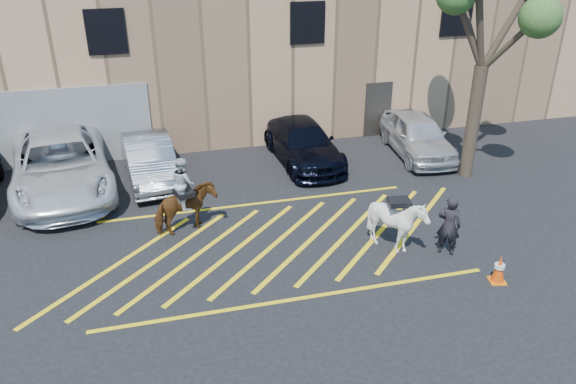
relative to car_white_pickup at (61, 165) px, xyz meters
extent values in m
plane|color=black|center=(5.84, -4.78, -0.89)|extent=(90.00, 90.00, 0.00)
imported|color=silver|center=(0.00, 0.00, 0.00)|extent=(3.79, 6.76, 1.78)
imported|color=gray|center=(2.77, 0.18, -0.17)|extent=(2.00, 4.54, 1.45)
imported|color=black|center=(8.20, 0.38, -0.18)|extent=(2.23, 4.98, 1.42)
imported|color=silver|center=(12.50, -0.06, -0.13)|extent=(2.19, 4.59, 1.51)
imported|color=black|center=(10.16, -6.61, -0.06)|extent=(0.72, 0.67, 1.66)
cube|color=tan|center=(5.84, 7.22, 2.61)|extent=(32.00, 10.00, 7.00)
cube|color=black|center=(1.84, 2.18, 3.71)|extent=(1.30, 0.08, 1.50)
cube|color=black|center=(8.84, 2.18, 3.71)|extent=(1.30, 0.08, 1.50)
cube|color=black|center=(14.84, 2.18, 3.71)|extent=(1.30, 0.08, 1.50)
cube|color=#38332D|center=(11.84, 2.18, 0.21)|extent=(1.10, 0.08, 2.20)
cube|color=yellow|center=(1.64, -5.08, -0.89)|extent=(4.20, 4.20, 0.01)
cube|color=yellow|center=(2.69, -5.08, -0.89)|extent=(4.20, 4.20, 0.01)
cube|color=yellow|center=(3.74, -5.08, -0.89)|extent=(4.20, 4.20, 0.01)
cube|color=yellow|center=(4.79, -5.08, -0.89)|extent=(4.20, 4.20, 0.01)
cube|color=yellow|center=(5.84, -5.08, -0.89)|extent=(4.20, 4.20, 0.01)
cube|color=yellow|center=(6.89, -5.08, -0.89)|extent=(4.20, 4.20, 0.01)
cube|color=yellow|center=(7.94, -5.08, -0.89)|extent=(4.20, 4.20, 0.01)
cube|color=yellow|center=(8.99, -5.08, -0.89)|extent=(4.20, 4.20, 0.01)
cube|color=yellow|center=(10.04, -5.08, -0.89)|extent=(4.20, 4.20, 0.01)
cube|color=yellow|center=(5.84, -2.58, -0.89)|extent=(9.50, 0.12, 0.01)
cube|color=yellow|center=(5.84, -7.58, -0.89)|extent=(9.50, 0.12, 0.01)
imported|color=brown|center=(3.61, -3.75, -0.17)|extent=(1.87, 1.30, 1.44)
imported|color=#ACB0B7|center=(3.61, -3.75, 0.63)|extent=(0.76, 0.86, 1.47)
cube|color=black|center=(3.61, -3.75, 0.33)|extent=(0.62, 0.68, 0.14)
imported|color=white|center=(8.93, -6.12, -0.09)|extent=(1.51, 1.65, 1.60)
cube|color=black|center=(8.93, -6.12, 0.54)|extent=(0.63, 0.55, 0.14)
cube|color=orange|center=(10.74, -8.12, -0.88)|extent=(0.45, 0.45, 0.03)
cone|color=#E34409|center=(10.74, -8.12, -0.51)|extent=(0.32, 0.32, 0.70)
cylinder|color=silver|center=(10.74, -8.12, -0.45)|extent=(0.25, 0.25, 0.10)
cylinder|color=#47382B|center=(13.31, -2.26, 1.01)|extent=(0.44, 0.44, 3.80)
cylinder|color=#47382B|center=(14.10, -2.12, 4.08)|extent=(1.76, 0.51, 2.68)
cylinder|color=#45372A|center=(13.24, -1.40, 3.91)|extent=(0.33, 1.88, 2.34)
cylinder|color=#4C392E|center=(12.70, -2.26, 3.96)|extent=(1.40, 0.20, 2.39)
cylinder|color=#4A3D2D|center=(13.65, -2.98, 3.70)|extent=(0.78, 1.62, 1.96)
cylinder|color=#4D392F|center=(12.84, -2.53, 4.31)|extent=(1.16, 0.77, 3.11)
sphere|color=#4F7532|center=(13.99, -3.71, 4.59)|extent=(1.20, 1.20, 1.20)
camera|label=1|loc=(2.92, -17.85, 7.15)|focal=35.00mm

